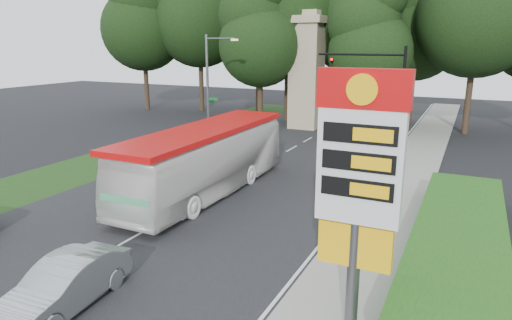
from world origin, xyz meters
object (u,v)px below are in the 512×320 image
at_px(sedan_silver, 65,285).
at_px(transit_bus, 206,161).
at_px(streetlight_signs, 210,82).
at_px(traffic_signal_mast, 383,84).
at_px(gas_station_pylon, 359,172).
at_px(monument, 307,70).

bearing_deg(sedan_silver, transit_bus, 94.50).
height_order(streetlight_signs, sedan_silver, streetlight_signs).
bearing_deg(streetlight_signs, traffic_signal_mast, 8.92).
bearing_deg(sedan_silver, gas_station_pylon, 10.51).
relative_size(traffic_signal_mast, monument, 0.72).
height_order(traffic_signal_mast, transit_bus, traffic_signal_mast).
relative_size(transit_bus, sedan_silver, 2.76).
height_order(traffic_signal_mast, sedan_silver, traffic_signal_mast).
height_order(traffic_signal_mast, monument, monument).
xyz_separation_m(traffic_signal_mast, sedan_silver, (-4.18, -24.14, -3.95)).
bearing_deg(monument, gas_station_pylon, -68.20).
height_order(gas_station_pylon, monument, monument).
height_order(gas_station_pylon, streetlight_signs, streetlight_signs).
height_order(monument, sedan_silver, monument).
bearing_deg(transit_bus, gas_station_pylon, -41.21).
relative_size(traffic_signal_mast, transit_bus, 0.59).
bearing_deg(sedan_silver, monument, 91.61).
xyz_separation_m(traffic_signal_mast, transit_bus, (-5.95, -13.62, -2.99)).
xyz_separation_m(monument, sedan_silver, (3.50, -30.14, -4.38)).
xyz_separation_m(gas_station_pylon, sedan_silver, (-7.70, -2.14, -3.73)).
bearing_deg(monument, sedan_silver, -83.38).
distance_m(streetlight_signs, monument, 9.44).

